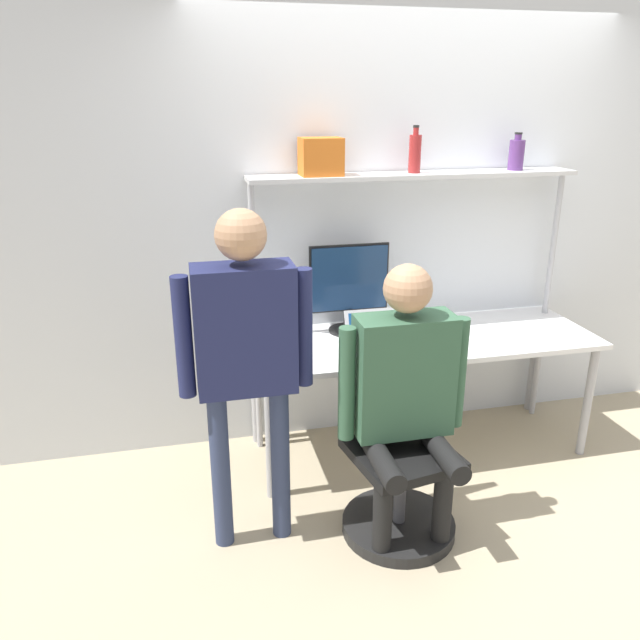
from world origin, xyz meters
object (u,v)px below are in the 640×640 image
object	(u,v)px
person_seated	(406,385)
bottle_red	(415,153)
laptop	(377,339)
office_chair	(396,478)
cell_phone	(431,348)
monitor	(349,285)
storage_box	(321,157)
bottle_purple	(516,154)
person_standing	(245,342)

from	to	relation	value
person_seated	bottle_red	bearing A→B (deg)	69.07
laptop	office_chair	distance (m)	0.77
cell_phone	office_chair	distance (m)	0.78
office_chair	monitor	bearing A→B (deg)	90.41
cell_phone	bottle_red	world-z (taller)	bottle_red
person_seated	storage_box	world-z (taller)	storage_box
monitor	bottle_purple	bearing A→B (deg)	1.78
person_standing	bottle_purple	xyz separation A→B (m)	(1.70, 0.84, 0.69)
storage_box	cell_phone	bearing A→B (deg)	-36.72
laptop	bottle_purple	world-z (taller)	bottle_purple
cell_phone	person_standing	world-z (taller)	person_standing
monitor	person_standing	xyz separation A→B (m)	(-0.70, -0.80, 0.02)
laptop	cell_phone	size ratio (longest dim) A/B	2.27
person_standing	storage_box	world-z (taller)	storage_box
monitor	bottle_red	distance (m)	0.83
cell_phone	bottle_red	size ratio (longest dim) A/B	0.58
office_chair	person_seated	world-z (taller)	person_seated
monitor	person_standing	distance (m)	1.06
monitor	laptop	world-z (taller)	monitor
monitor	office_chair	bearing A→B (deg)	-89.59
person_seated	storage_box	bearing A→B (deg)	100.40
office_chair	bottle_red	xyz separation A→B (m)	(0.37, 0.91, 1.47)
laptop	person_standing	bearing A→B (deg)	-147.41
cell_phone	person_standing	bearing A→B (deg)	-157.83
person_standing	office_chair	bearing A→B (deg)	-6.07
bottle_red	person_standing	bearing A→B (deg)	-142.12
person_standing	bottle_red	bearing A→B (deg)	37.88
laptop	bottle_red	world-z (taller)	bottle_red
laptop	bottle_red	xyz separation A→B (m)	(0.30, 0.34, 0.96)
bottle_purple	storage_box	distance (m)	1.17
person_standing	storage_box	distance (m)	1.22
monitor	person_seated	size ratio (longest dim) A/B	0.38
monitor	bottle_purple	size ratio (longest dim) A/B	2.47
monitor	bottle_purple	xyz separation A→B (m)	(1.01, 0.03, 0.72)
monitor	laptop	distance (m)	0.39
bottle_red	storage_box	distance (m)	0.54
person_seated	storage_box	size ratio (longest dim) A/B	6.09
laptop	storage_box	size ratio (longest dim) A/B	1.52
monitor	laptop	xyz separation A→B (m)	(0.08, -0.31, -0.22)
person_seated	bottle_red	world-z (taller)	bottle_red
bottle_purple	laptop	bearing A→B (deg)	-159.82
office_chair	person_standing	distance (m)	1.03
laptop	cell_phone	distance (m)	0.31
cell_phone	person_seated	world-z (taller)	person_seated
cell_phone	person_standing	size ratio (longest dim) A/B	0.09
monitor	person_seated	world-z (taller)	person_seated
laptop	person_standing	xyz separation A→B (m)	(-0.77, -0.49, 0.25)
cell_phone	office_chair	size ratio (longest dim) A/B	0.16
laptop	cell_phone	xyz separation A→B (m)	(0.30, -0.06, -0.05)
office_chair	storage_box	size ratio (longest dim) A/B	4.07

